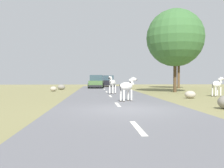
% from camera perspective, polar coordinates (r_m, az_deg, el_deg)
% --- Properties ---
extents(ground_plane, '(90.00, 90.00, 0.00)m').
position_cam_1_polar(ground_plane, '(10.87, 3.56, -5.90)').
color(ground_plane, olive).
extents(road, '(6.00, 64.00, 0.05)m').
position_cam_1_polar(road, '(10.84, 2.19, -5.79)').
color(road, slate).
rests_on(road, ground_plane).
extents(lane_markings, '(0.16, 56.00, 0.01)m').
position_cam_1_polar(lane_markings, '(9.85, 2.80, -6.34)').
color(lane_markings, silver).
rests_on(lane_markings, road).
extents(zebra_0, '(0.84, 1.54, 1.53)m').
position_cam_1_polar(zebra_0, '(21.39, 0.06, 0.23)').
color(zebra_0, silver).
rests_on(zebra_0, road).
extents(zebra_1, '(1.24, 1.13, 1.40)m').
position_cam_1_polar(zebra_1, '(14.62, 3.38, -0.56)').
color(zebra_1, silver).
rests_on(zebra_1, road).
extents(zebra_2, '(1.41, 1.07, 1.50)m').
position_cam_1_polar(zebra_2, '(20.72, 22.32, -0.10)').
color(zebra_2, silver).
rests_on(zebra_2, ground_plane).
extents(car_0, '(2.23, 4.44, 1.74)m').
position_cam_1_polar(car_0, '(34.71, -3.50, 0.45)').
color(car_0, '#476B38').
rests_on(car_0, road).
extents(car_1, '(2.04, 4.35, 1.74)m').
position_cam_1_polar(car_1, '(40.46, -0.93, 0.57)').
color(car_1, black).
rests_on(car_1, road).
extents(tree_1, '(5.58, 5.58, 8.09)m').
position_cam_1_polar(tree_1, '(26.10, 13.84, 9.92)').
color(tree_1, '#4C3823').
rests_on(tree_1, ground_plane).
extents(tree_2, '(5.13, 5.13, 8.14)m').
position_cam_1_polar(tree_2, '(35.86, 14.61, 7.98)').
color(tree_2, brown).
rests_on(tree_2, ground_plane).
extents(rock_1, '(0.74, 0.66, 0.52)m').
position_cam_1_polar(rock_1, '(18.08, 16.96, -2.26)').
color(rock_1, '#A89E8C').
rests_on(rock_1, ground_plane).
extents(rock_3, '(0.66, 0.64, 0.51)m').
position_cam_1_polar(rock_3, '(27.20, -12.88, -1.07)').
color(rock_3, '#A89E8C').
rests_on(rock_3, ground_plane).
extents(rock_4, '(0.89, 0.67, 0.62)m').
position_cam_1_polar(rock_4, '(30.71, -11.18, -0.69)').
color(rock_4, gray).
rests_on(rock_4, ground_plane).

